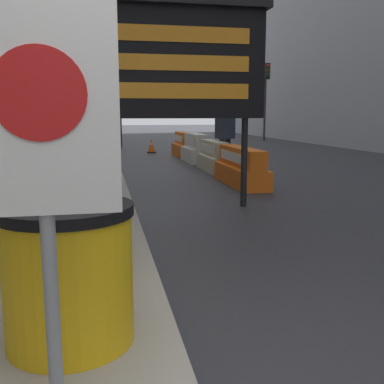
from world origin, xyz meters
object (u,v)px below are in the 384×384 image
(jersey_barrier_orange_far, at_px, (241,168))
(pedestrian_worker, at_px, (225,131))
(jersey_barrier_cream, at_px, (214,158))
(traffic_light_far_side, at_px, (266,85))
(barrel_drum_middle, at_px, (74,230))
(barrel_drum_foreground, at_px, (69,274))
(traffic_cone_near, at_px, (151,145))
(traffic_light_near_curb, at_px, (119,78))
(jersey_barrier_white, at_px, (196,149))
(traffic_cone_mid, at_px, (190,148))
(barrel_drum_back, at_px, (70,206))
(message_board, at_px, (179,61))
(warning_sign, at_px, (41,128))
(jersey_barrier_orange_near, at_px, (184,146))

(jersey_barrier_orange_far, height_order, pedestrian_worker, pedestrian_worker)
(jersey_barrier_cream, height_order, traffic_light_far_side, traffic_light_far_side)
(jersey_barrier_cream, bearing_deg, traffic_light_far_side, 64.17)
(barrel_drum_middle, distance_m, jersey_barrier_cream, 8.33)
(barrel_drum_foreground, distance_m, traffic_cone_near, 14.61)
(jersey_barrier_orange_far, bearing_deg, traffic_light_far_side, 67.88)
(traffic_light_near_curb, bearing_deg, jersey_barrier_white, -73.70)
(jersey_barrier_orange_far, height_order, jersey_barrier_white, jersey_barrier_white)
(jersey_barrier_white, distance_m, traffic_light_far_side, 11.97)
(jersey_barrier_orange_far, relative_size, jersey_barrier_white, 1.22)
(traffic_cone_near, relative_size, traffic_cone_mid, 0.94)
(barrel_drum_back, xyz_separation_m, traffic_cone_near, (2.14, 12.53, -0.29))
(message_board, relative_size, pedestrian_worker, 1.77)
(barrel_drum_back, height_order, jersey_barrier_cream, barrel_drum_back)
(barrel_drum_foreground, distance_m, barrel_drum_back, 1.94)
(traffic_light_far_side, bearing_deg, barrel_drum_foreground, -113.07)
(jersey_barrier_cream, relative_size, traffic_cone_near, 3.18)
(warning_sign, height_order, message_board, message_board)
(jersey_barrier_orange_near, distance_m, traffic_cone_near, 1.77)
(message_board, xyz_separation_m, traffic_light_far_side, (7.62, 16.81, 0.79))
(pedestrian_worker, bearing_deg, barrel_drum_middle, 103.50)
(barrel_drum_back, distance_m, jersey_barrier_orange_near, 11.49)
(jersey_barrier_orange_near, height_order, pedestrian_worker, pedestrian_worker)
(warning_sign, height_order, jersey_barrier_orange_near, warning_sign)
(traffic_cone_mid, bearing_deg, message_board, -102.01)
(barrel_drum_back, height_order, traffic_light_near_curb, traffic_light_near_curb)
(message_board, xyz_separation_m, jersey_barrier_orange_far, (1.67, 2.17, -1.86))
(barrel_drum_back, bearing_deg, traffic_cone_mid, 73.20)
(jersey_barrier_white, distance_m, jersey_barrier_orange_near, 2.02)
(warning_sign, relative_size, jersey_barrier_orange_near, 1.08)
(warning_sign, bearing_deg, traffic_light_near_curb, 86.79)
(jersey_barrier_orange_near, relative_size, pedestrian_worker, 0.96)
(barrel_drum_back, height_order, warning_sign, warning_sign)
(jersey_barrier_cream, xyz_separation_m, traffic_cone_near, (-0.98, 5.74, -0.06))
(warning_sign, xyz_separation_m, traffic_light_near_curb, (1.04, 18.45, 1.60))
(traffic_cone_mid, distance_m, traffic_light_near_curb, 6.01)
(jersey_barrier_orange_far, bearing_deg, warning_sign, -113.07)
(barrel_drum_back, height_order, message_board, message_board)
(message_board, bearing_deg, pedestrian_worker, 66.21)
(traffic_cone_mid, bearing_deg, jersey_barrier_white, -95.18)
(barrel_drum_middle, height_order, traffic_light_near_curb, traffic_light_near_curb)
(jersey_barrier_cream, distance_m, traffic_light_far_side, 13.92)
(message_board, height_order, pedestrian_worker, message_board)
(barrel_drum_middle, xyz_separation_m, pedestrian_worker, (3.29, 7.60, 0.45))
(barrel_drum_middle, relative_size, traffic_light_far_side, 0.19)
(jersey_barrier_cream, distance_m, jersey_barrier_white, 2.25)
(jersey_barrier_orange_near, distance_m, traffic_cone_mid, 0.24)
(barrel_drum_middle, relative_size, message_board, 0.26)
(message_board, xyz_separation_m, traffic_cone_near, (0.68, 10.26, -1.92))
(message_board, distance_m, traffic_light_near_curb, 13.57)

